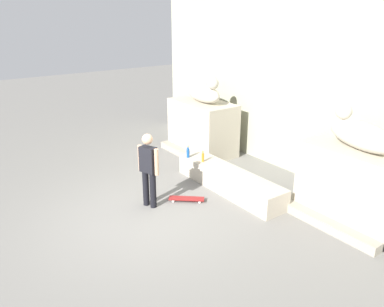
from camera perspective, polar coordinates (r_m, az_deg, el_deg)
ground_plane at (r=8.23m, az=-7.66°, el=-9.61°), size 40.00×40.00×0.00m
facade_wall at (r=10.30m, az=16.50°, el=14.97°), size 11.28×0.60×6.51m
pedestal_left at (r=11.66m, az=1.55°, el=3.90°), size 2.09×1.14×1.55m
pedestal_right at (r=8.47m, az=22.79°, el=-4.32°), size 2.09×1.14×1.55m
statue_reclining_left at (r=11.38m, az=1.69°, el=8.97°), size 1.66×0.75×0.78m
statue_reclining_right at (r=8.14m, az=23.62°, el=2.58°), size 1.68×0.89×0.78m
ledge_block at (r=9.34m, az=5.44°, el=-3.97°), size 3.18×0.71×0.49m
skater at (r=8.35m, az=-6.41°, el=-2.03°), size 0.51×0.31×1.67m
skateboard at (r=8.85m, az=-0.81°, el=-6.65°), size 0.67×0.74×0.08m
bottle_orange at (r=9.73m, az=1.61°, el=-0.56°), size 0.06×0.06×0.28m
bottle_blue at (r=10.00m, az=-0.59°, el=0.14°), size 0.08×0.08×0.31m
stair_step at (r=9.74m, az=7.77°, el=-4.02°), size 7.15×0.50×0.19m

